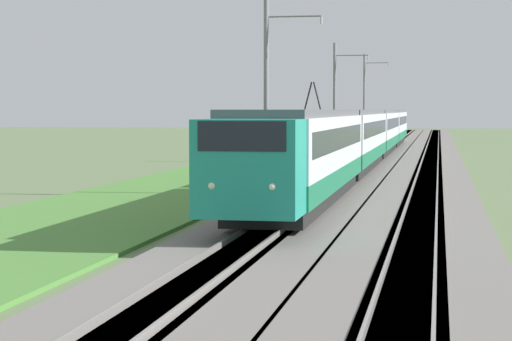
# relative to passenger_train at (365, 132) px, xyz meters

# --- Properties ---
(ballast_main) EXTENTS (240.00, 4.40, 0.30)m
(ballast_main) POSITION_rel_passenger_train_xyz_m (-9.76, 0.00, -2.13)
(ballast_main) COLOR slate
(ballast_main) RESTS_ON ground
(ballast_adjacent) EXTENTS (240.00, 4.40, 0.30)m
(ballast_adjacent) POSITION_rel_passenger_train_xyz_m (-9.76, -4.31, -2.13)
(ballast_adjacent) COLOR slate
(ballast_adjacent) RESTS_ON ground
(track_main) EXTENTS (240.00, 1.57, 0.45)m
(track_main) POSITION_rel_passenger_train_xyz_m (-9.76, 0.00, -2.12)
(track_main) COLOR #4C4238
(track_main) RESTS_ON ground
(track_adjacent) EXTENTS (240.00, 1.57, 0.45)m
(track_adjacent) POSITION_rel_passenger_train_xyz_m (-9.76, -4.31, -2.12)
(track_adjacent) COLOR #4C4238
(track_adjacent) RESTS_ON ground
(grass_verge) EXTENTS (240.00, 8.01, 0.12)m
(grass_verge) POSITION_rel_passenger_train_xyz_m (-9.76, 7.19, -2.22)
(grass_verge) COLOR #4C8438
(grass_verge) RESTS_ON ground
(passenger_train) EXTENTS (85.11, 2.87, 4.90)m
(passenger_train) POSITION_rel_passenger_train_xyz_m (0.00, 0.00, 0.00)
(passenger_train) COLOR teal
(passenger_train) RESTS_ON ground
(catenary_mast_mid) EXTENTS (0.22, 2.56, 8.73)m
(catenary_mast_mid) POSITION_rel_passenger_train_xyz_m (-24.57, 2.48, 2.23)
(catenary_mast_mid) COLOR slate
(catenary_mast_mid) RESTS_ON ground
(catenary_mast_far) EXTENTS (0.22, 2.56, 8.60)m
(catenary_mast_far) POSITION_rel_passenger_train_xyz_m (4.22, 2.48, 2.17)
(catenary_mast_far) COLOR slate
(catenary_mast_far) RESTS_ON ground
(catenary_mast_distant) EXTENTS (0.22, 2.56, 9.40)m
(catenary_mast_distant) POSITION_rel_passenger_train_xyz_m (33.00, 2.48, 2.57)
(catenary_mast_distant) COLOR slate
(catenary_mast_distant) RESTS_ON ground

